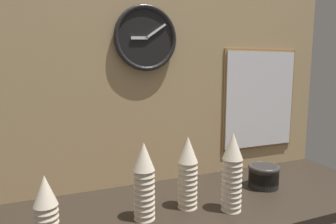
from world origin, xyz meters
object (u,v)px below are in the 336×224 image
Objects in this scene: menu_board at (260,100)px; cup_stack_center at (188,172)px; cup_stack_center_left at (144,181)px; cup_stack_center_right at (232,172)px; wall_clock at (146,38)px; bowl_stack_right at (264,175)px; cup_stack_far_left at (46,205)px.

cup_stack_center is at bearing -152.76° from menu_board.
menu_board is at bearing 27.24° from cup_stack_center.
cup_stack_center_left is 0.93× the size of cup_stack_center_right.
cup_stack_center_right reaches higher than cup_stack_center_left.
wall_clock is at bearing 69.86° from cup_stack_center_left.
cup_stack_center_left is 31.80cm from cup_stack_center_right.
bowl_stack_right is at bearing -26.01° from wall_clock.
wall_clock reaches higher than cup_stack_center_left.
menu_board is (103.01, 28.34, 25.82)cm from cup_stack_far_left.
menu_board is at bearing 22.74° from cup_stack_center_left.
cup_stack_center_right reaches higher than bowl_stack_right.
cup_stack_far_left is 0.70× the size of wall_clock.
cup_stack_center_right is 1.50× the size of cup_stack_far_left.
cup_stack_center_left is 1.40× the size of cup_stack_far_left.
bowl_stack_right is (56.59, 6.86, -8.21)cm from cup_stack_center_left.
cup_stack_center is at bearing -173.09° from bowl_stack_right.
cup_stack_far_left is at bearing -179.60° from cup_stack_center.
cup_stack_center_left is (-17.47, -2.12, 0.00)cm from cup_stack_center.
cup_stack_far_left is 109.92cm from menu_board.
bowl_stack_right is (87.72, 5.08, -4.38)cm from cup_stack_far_left.
cup_stack_center_right reaches higher than cup_stack_far_left.
menu_board reaches higher than bowl_stack_right.
bowl_stack_right is at bearing 26.88° from cup_stack_center_right.
wall_clock reaches higher than bowl_stack_right.
cup_stack_center_left is at bearing -173.09° from bowl_stack_right.
cup_stack_center is at bearing 0.40° from cup_stack_far_left.
menu_board is at bearing 0.84° from wall_clock.
cup_stack_center_right is 58.32cm from menu_board.
cup_stack_center_right is at bearing -153.12° from bowl_stack_right.
wall_clock reaches higher than cup_stack_center_right.
wall_clock is at bearing 120.18° from cup_stack_center_right.
cup_stack_center is 65.02cm from menu_board.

